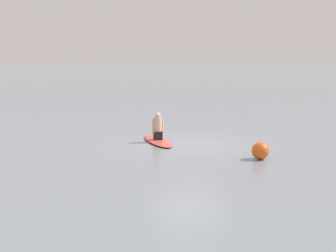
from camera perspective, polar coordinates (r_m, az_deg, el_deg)
name	(u,v)px	position (r m, az deg, el deg)	size (l,w,h in m)	color
ground_plane	(188,144)	(16.82, 2.47, -2.18)	(400.00, 400.00, 0.00)	gray
surfboard	(158,141)	(17.18, -1.22, -1.79)	(2.73, 0.73, 0.10)	#D84C3F
person_paddler	(158,127)	(17.10, -1.23, -0.17)	(0.36, 0.43, 0.98)	black
buoy_marker	(260,151)	(14.55, 11.05, -2.94)	(0.53, 0.53, 0.53)	#E55919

